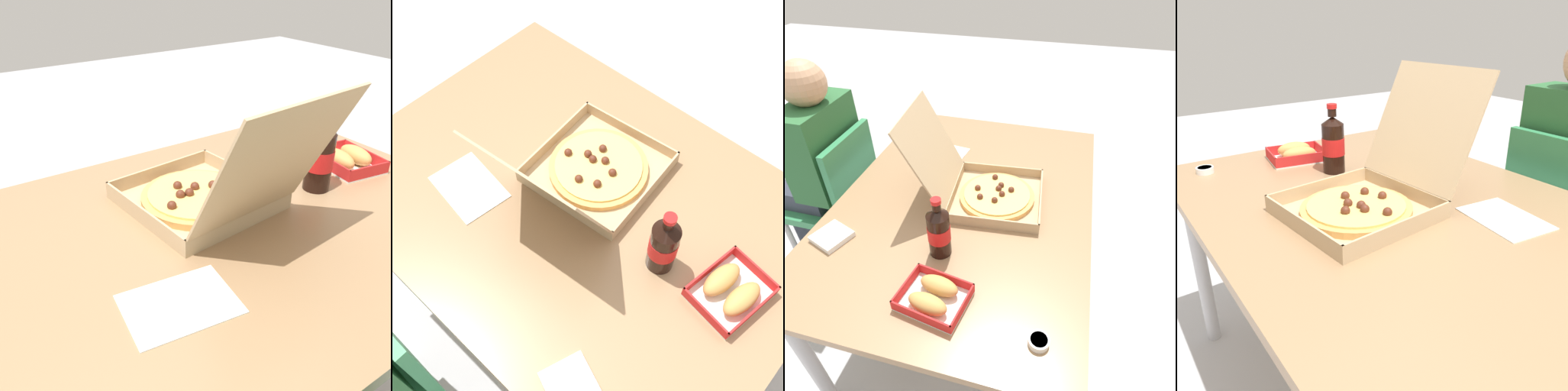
# 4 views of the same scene
# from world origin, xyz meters

# --- Properties ---
(ground_plane) EXTENTS (10.00, 10.00, 0.00)m
(ground_plane) POSITION_xyz_m (0.00, 0.00, 0.00)
(ground_plane) COLOR #B2B2B7
(dining_table) EXTENTS (1.33, 0.96, 0.71)m
(dining_table) POSITION_xyz_m (0.00, 0.00, 0.64)
(dining_table) COLOR #997551
(dining_table) RESTS_ON ground_plane
(chair) EXTENTS (0.40, 0.40, 0.83)m
(chair) POSITION_xyz_m (0.13, 0.72, 0.48)
(chair) COLOR #338451
(chair) RESTS_ON ground_plane
(diner_person) EXTENTS (0.36, 0.41, 1.15)m
(diner_person) POSITION_xyz_m (0.13, 0.78, 0.69)
(diner_person) COLOR #333847
(diner_person) RESTS_ON ground_plane
(pizza_box_open) EXTENTS (0.38, 0.52, 0.35)m
(pizza_box_open) POSITION_xyz_m (0.02, -0.07, 0.76)
(pizza_box_open) COLOR tan
(pizza_box_open) RESTS_ON dining_table
(bread_side_box) EXTENTS (0.18, 0.21, 0.06)m
(bread_side_box) POSITION_xyz_m (-0.48, -0.05, 0.74)
(bread_side_box) COLOR white
(bread_side_box) RESTS_ON dining_table
(cola_bottle) EXTENTS (0.07, 0.07, 0.22)m
(cola_bottle) POSITION_xyz_m (-0.29, -0.00, 0.81)
(cola_bottle) COLOR black
(cola_bottle) RESTS_ON dining_table
(paper_menu) EXTENTS (0.23, 0.18, 0.00)m
(paper_menu) POSITION_xyz_m (0.26, 0.18, 0.71)
(paper_menu) COLOR white
(paper_menu) RESTS_ON dining_table
(napkin_pile) EXTENTS (0.14, 0.14, 0.02)m
(napkin_pile) POSITION_xyz_m (-0.33, 0.38, 0.72)
(napkin_pile) COLOR white
(napkin_pile) RESTS_ON dining_table
(dipping_sauce_cup) EXTENTS (0.06, 0.06, 0.02)m
(dipping_sauce_cup) POSITION_xyz_m (-0.53, -0.35, 0.72)
(dipping_sauce_cup) COLOR white
(dipping_sauce_cup) RESTS_ON dining_table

